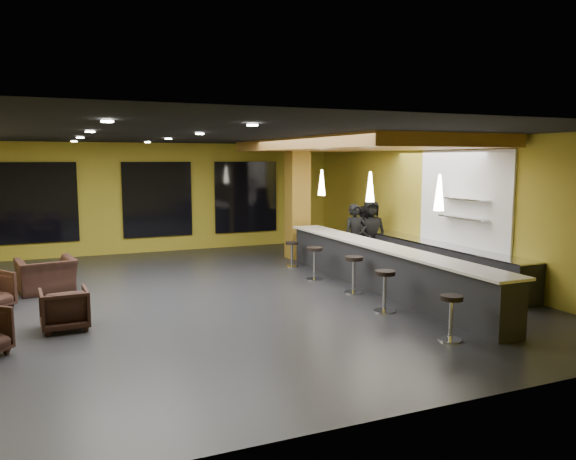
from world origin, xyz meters
name	(u,v)px	position (x,y,z in m)	size (l,w,h in m)	color
floor	(214,298)	(0.00, 0.00, -0.05)	(12.00, 13.00, 0.10)	black
ceiling	(211,132)	(0.00, 0.00, 3.55)	(12.00, 13.00, 0.10)	black
wall_back	(157,198)	(0.00, 6.55, 1.75)	(12.00, 0.10, 3.50)	olive
wall_front	(375,272)	(0.00, -6.55, 1.75)	(12.00, 0.10, 3.50)	olive
wall_right	(439,207)	(6.05, 0.00, 1.75)	(0.10, 13.00, 3.50)	olive
wood_soffit	(352,144)	(4.00, 1.00, 3.36)	(3.60, 8.00, 0.28)	#A36D2F
window_left	(38,203)	(-3.50, 6.44, 1.70)	(2.20, 0.06, 2.40)	black
window_center	(158,199)	(0.00, 6.44, 1.70)	(2.20, 0.06, 2.40)	black
window_right	(246,197)	(3.00, 6.44, 1.70)	(2.20, 0.06, 2.40)	black
tile_backsplash	(463,200)	(5.96, -1.00, 2.00)	(0.06, 3.20, 2.40)	white
bar_counter	(380,269)	(3.65, -1.00, 0.50)	(0.60, 8.00, 1.00)	black
bar_top	(381,246)	(3.65, -1.00, 1.02)	(0.78, 8.10, 0.05)	silver
prep_counter	(437,262)	(5.65, -0.50, 0.43)	(0.70, 6.00, 0.86)	black
prep_top	(438,244)	(5.65, -0.50, 0.89)	(0.72, 6.00, 0.03)	silver
wall_shelf_lower	(464,218)	(5.82, -1.20, 1.60)	(0.30, 1.50, 0.03)	silver
wall_shelf_upper	(464,199)	(5.82, -1.20, 2.05)	(0.30, 1.50, 0.03)	silver
column	(298,201)	(3.65, 3.60, 1.75)	(0.60, 0.60, 3.50)	olive
pendant_0	(439,192)	(3.65, -3.00, 2.35)	(0.20, 0.20, 0.70)	white
pendant_1	(370,187)	(3.65, -0.50, 2.35)	(0.20, 0.20, 0.70)	white
pendant_2	(322,183)	(3.65, 2.00, 2.35)	(0.20, 0.20, 0.70)	white
staff_a	(355,237)	(4.35, 1.35, 0.89)	(0.65, 0.43, 1.79)	black
staff_b	(365,235)	(5.13, 2.12, 0.82)	(0.80, 0.62, 1.65)	black
staff_c	(371,232)	(5.25, 2.03, 0.91)	(0.89, 0.58, 1.83)	black
armchair_b	(64,309)	(-3.08, -1.34, 0.37)	(0.79, 0.81, 0.74)	black
armchair_d	(46,276)	(-3.37, 1.78, 0.39)	(1.19, 1.04, 0.78)	black
bar_stool_0	(451,312)	(2.75, -4.54, 0.49)	(0.39, 0.39, 0.77)	silver
bar_stool_1	(385,286)	(2.72, -2.61, 0.53)	(0.42, 0.42, 0.82)	silver
bar_stool_2	(354,270)	(2.95, -1.02, 0.53)	(0.42, 0.42, 0.83)	silver
bar_stool_3	(314,259)	(2.75, 0.59, 0.53)	(0.42, 0.42, 0.82)	silver
bar_stool_4	(292,251)	(2.91, 2.33, 0.46)	(0.36, 0.36, 0.71)	silver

